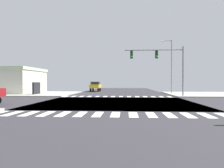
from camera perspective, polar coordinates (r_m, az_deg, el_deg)
name	(u,v)px	position (r m, az deg, el deg)	size (l,w,h in m)	color
ground	(117,102)	(19.30, 1.23, -4.98)	(90.00, 90.00, 0.05)	#302D33
sidewalk_corner_ne	(210,94)	(33.53, 25.00, -2.51)	(12.00, 12.00, 0.14)	#B2ADA3
sidewalk_corner_nw	(34,94)	(34.16, -20.21, -2.44)	(12.00, 12.00, 0.14)	#ACAB9E
crosswalk_near	(107,114)	(12.08, -1.46, -8.17)	(13.50, 2.00, 0.01)	white
crosswalk_far	(117,97)	(26.58, 1.36, -3.40)	(13.50, 2.00, 0.01)	white
traffic_signal_mast	(160,59)	(26.94, 12.69, 6.46)	(7.27, 0.55, 6.21)	gray
street_lamp	(170,62)	(34.22, 15.36, 5.79)	(1.78, 0.32, 8.35)	gray
bank_building	(1,81)	(37.87, -27.65, 0.76)	(13.14, 9.13, 4.01)	beige
sedan_nearside_1	(95,86)	(41.07, -4.47, -0.45)	(1.80, 4.30, 1.88)	black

